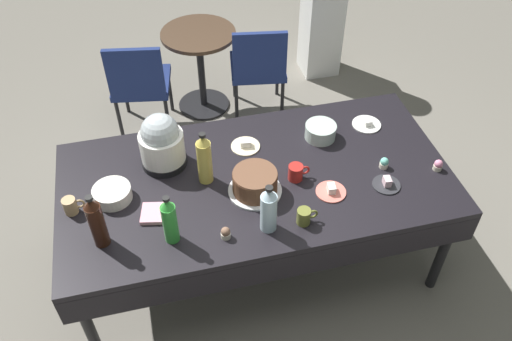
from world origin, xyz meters
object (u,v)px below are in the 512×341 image
Objects in this scene: slow_cooker at (162,142)px; frosted_layer_cake at (255,183)px; ceramic_snack_bowl at (112,194)px; soda_bottle_cola at (96,222)px; potluck_table at (256,184)px; coffee_mug_tan at (71,206)px; dessert_plate_charcoal at (387,184)px; maroon_chair_left at (140,81)px; dessert_plate_white at (367,124)px; water_cooler at (323,12)px; glass_salad_bowl at (320,131)px; cupcake_cocoa at (438,165)px; round_cafe_table at (200,57)px; dessert_plate_cream at (246,145)px; cupcake_lemon at (226,233)px; maroon_chair_right at (258,65)px; soda_bottle_ginger_ale at (204,159)px; dessert_plate_coral at (331,191)px; soda_bottle_lime_soda at (170,220)px; cupcake_vanilla at (384,163)px; coffee_mug_olive at (304,216)px; soda_bottle_water at (269,209)px; coffee_mug_red at (296,172)px.

frosted_layer_cake is at bearing -37.28° from slow_cooker.
ceramic_snack_bowl is 0.62× the size of soda_bottle_cola.
potluck_table is at bearing -26.10° from slow_cooker.
dessert_plate_charcoal is at bearing -7.28° from coffee_mug_tan.
dessert_plate_white is at bearing -41.86° from maroon_chair_left.
glass_salad_bowl is at bearing -109.93° from water_cooler.
round_cafe_table is at bearing 119.39° from cupcake_cocoa.
dessert_plate_cream is at bearing 89.30° from potluck_table.
slow_cooker reaches higher than ceramic_snack_bowl.
maroon_chair_right reaches higher than cupcake_lemon.
cupcake_cocoa is at bearing -23.94° from dessert_plate_cream.
water_cooler is at bearing 61.29° from potluck_table.
dessert_plate_charcoal is 0.47× the size of soda_bottle_ginger_ale.
ceramic_snack_bowl is at bearing -170.74° from dessert_plate_white.
slow_cooker is 0.63m from soda_bottle_cola.
soda_bottle_ginger_ale is at bearing 169.70° from cupcake_cocoa.
cupcake_cocoa is 2.32m from maroon_chair_left.
cupcake_cocoa reaches higher than potluck_table.
cupcake_cocoa is at bearing -10.48° from potluck_table.
slow_cooker is at bearing -106.46° from round_cafe_table.
dessert_plate_coral reaches higher than potluck_table.
soda_bottle_lime_soda is (-0.03, -0.57, -0.02)m from slow_cooker.
water_cooler is at bearing 44.08° from coffee_mug_tan.
cupcake_vanilla is (0.76, 0.01, -0.03)m from frosted_layer_cake.
maroon_chair_right is (0.64, 1.87, -0.29)m from cupcake_lemon.
coffee_mug_olive is 0.09× the size of water_cooler.
soda_bottle_lime_soda reaches higher than round_cafe_table.
cupcake_lemon is (0.54, -0.41, -0.00)m from ceramic_snack_bowl.
soda_bottle_cola is at bearing -177.61° from dessert_plate_coral.
maroon_chair_left is (-0.05, 1.82, -0.40)m from soda_bottle_lime_soda.
coffee_mug_olive reaches higher than dessert_plate_cream.
soda_bottle_lime_soda is 0.58m from coffee_mug_tan.
slow_cooker reaches higher than cupcake_vanilla.
frosted_layer_cake is 1.89× the size of dessert_plate_charcoal.
dessert_plate_charcoal is 1.70m from coffee_mug_tan.
round_cafe_table is (-0.05, 1.71, -0.19)m from potluck_table.
soda_bottle_water is (0.83, -0.11, -0.02)m from soda_bottle_cola.
soda_bottle_lime_soda is at bearing -122.41° from soda_bottle_ginger_ale.
potluck_table is 10.61× the size of ceramic_snack_bowl.
slow_cooker is at bearing 164.55° from cupcake_vanilla.
glass_salad_bowl reaches higher than dessert_plate_charcoal.
cupcake_lemon is 0.25m from soda_bottle_water.
glass_salad_bowl is 1.42m from soda_bottle_cola.
dessert_plate_charcoal is 2.15m from maroon_chair_left.
slow_cooker is at bearing -124.94° from maroon_chair_right.
slow_cooker is 0.40× the size of maroon_chair_left.
dessert_plate_white is at bearing 79.53° from dessert_plate_charcoal.
soda_bottle_water reaches higher than coffee_mug_olive.
cupcake_vanilla is 0.08× the size of maroon_chair_left.
coffee_mug_red reaches higher than cupcake_lemon.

